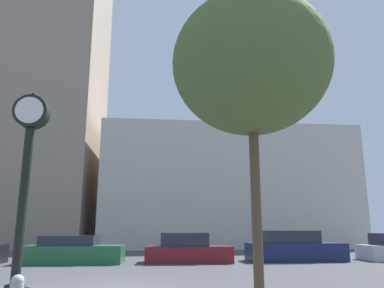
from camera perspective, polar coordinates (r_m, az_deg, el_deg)
building_tall_tower at (r=38.65m, az=-22.32°, el=7.88°), size 11.41×12.00×29.12m
building_storefront_row at (r=35.52m, az=4.75°, el=-7.10°), size 21.42×12.00×10.08m
street_clock at (r=11.13m, az=-23.88°, el=-2.68°), size 0.92×0.73×5.37m
car_green at (r=19.11m, az=-17.67°, el=-15.32°), size 4.69×2.08×1.28m
car_maroon at (r=18.79m, az=-0.69°, el=-15.85°), size 4.21×2.02×1.39m
car_navy at (r=20.21m, az=15.27°, el=-15.06°), size 4.79×1.82×1.49m
bare_tree at (r=10.04m, az=8.98°, el=11.78°), size 4.09×4.09×7.61m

